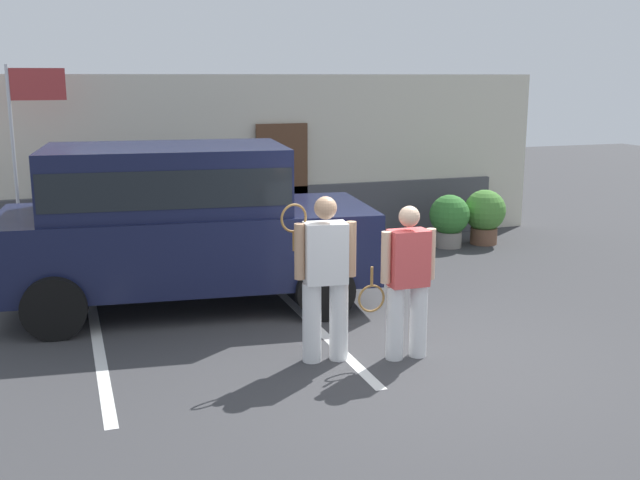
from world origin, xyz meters
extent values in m
plane|color=#38383A|center=(0.00, 0.00, 0.00)|extent=(40.00, 40.00, 0.00)
cube|color=silver|center=(-3.02, 1.50, 0.00)|extent=(0.12, 4.40, 0.01)
cube|color=silver|center=(-0.56, 1.50, 0.00)|extent=(0.12, 4.40, 0.01)
cube|color=beige|center=(0.00, 5.81, 1.46)|extent=(10.46, 0.30, 2.92)
cube|color=#4C4C51|center=(0.00, 5.61, 0.51)|extent=(8.79, 0.10, 1.02)
cube|color=brown|center=(0.32, 5.59, 1.05)|extent=(0.90, 0.06, 2.10)
cube|color=#141938|center=(-1.80, 2.59, 0.80)|extent=(4.78, 2.40, 0.90)
cube|color=#141938|center=(-2.05, 2.61, 1.65)|extent=(3.08, 2.07, 0.80)
cube|color=black|center=(-2.05, 2.61, 1.63)|extent=(3.02, 2.09, 0.44)
cylinder|color=black|center=(-0.15, 3.36, 0.36)|extent=(0.74, 0.34, 0.72)
cylinder|color=black|center=(-0.36, 1.47, 0.36)|extent=(0.74, 0.34, 0.72)
cylinder|color=black|center=(-3.23, 3.70, 0.36)|extent=(0.74, 0.34, 0.72)
cylinder|color=black|center=(-3.44, 1.82, 0.36)|extent=(0.74, 0.34, 0.72)
cylinder|color=white|center=(-0.66, 0.19, 0.42)|extent=(0.20, 0.20, 0.83)
cylinder|color=white|center=(-0.94, 0.22, 0.42)|extent=(0.20, 0.20, 0.83)
cube|color=white|center=(-0.80, 0.20, 1.14)|extent=(0.45, 0.32, 0.62)
sphere|color=tan|center=(-0.80, 0.20, 1.60)|extent=(0.23, 0.23, 0.23)
cylinder|color=tan|center=(-0.54, 0.17, 1.17)|extent=(0.11, 0.11, 0.57)
cylinder|color=tan|center=(-1.07, 0.23, 1.17)|extent=(0.11, 0.11, 0.57)
torus|color=olive|center=(-1.11, 0.29, 1.50)|extent=(0.29, 0.08, 0.29)
cylinder|color=olive|center=(-1.11, 0.29, 1.27)|extent=(0.03, 0.03, 0.20)
cylinder|color=white|center=(0.15, -0.01, 0.39)|extent=(0.18, 0.18, 0.78)
cylinder|color=white|center=(-0.11, 0.00, 0.39)|extent=(0.18, 0.18, 0.78)
cube|color=#E04C4C|center=(0.02, 0.00, 1.07)|extent=(0.40, 0.25, 0.58)
sphere|color=beige|center=(0.02, 0.00, 1.50)|extent=(0.22, 0.22, 0.22)
cylinder|color=beige|center=(0.27, -0.01, 1.10)|extent=(0.10, 0.10, 0.53)
cylinder|color=beige|center=(-0.23, 0.00, 1.10)|extent=(0.10, 0.10, 0.53)
torus|color=olive|center=(-0.36, 0.05, 0.66)|extent=(0.37, 0.03, 0.37)
cylinder|color=olive|center=(-0.36, 0.05, 0.90)|extent=(0.03, 0.03, 0.20)
cylinder|color=gray|center=(2.97, 4.47, 0.14)|extent=(0.44, 0.44, 0.27)
sphere|color=#387F33|center=(2.97, 4.47, 0.56)|extent=(0.69, 0.69, 0.69)
cylinder|color=brown|center=(3.68, 4.50, 0.14)|extent=(0.47, 0.47, 0.29)
sphere|color=#4C8C38|center=(3.68, 4.50, 0.59)|extent=(0.73, 0.73, 0.73)
cylinder|color=silver|center=(-3.89, 4.87, 1.52)|extent=(0.05, 0.05, 3.05)
cube|color=#B23838|center=(-3.49, 4.87, 2.77)|extent=(0.75, 0.02, 0.45)
camera|label=1|loc=(-3.26, -6.72, 2.89)|focal=42.06mm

